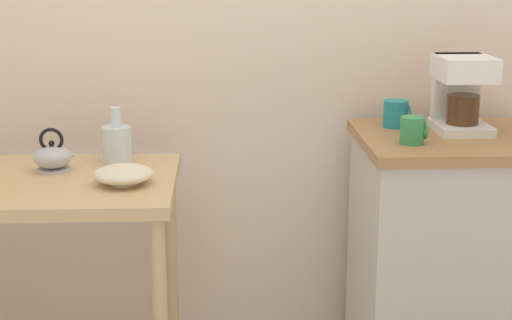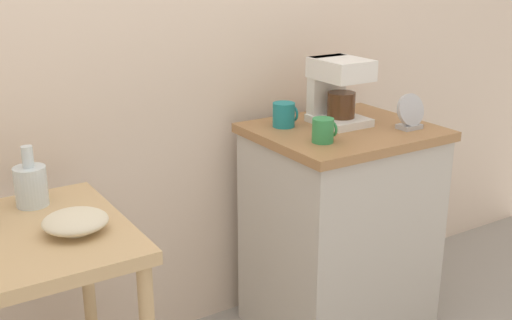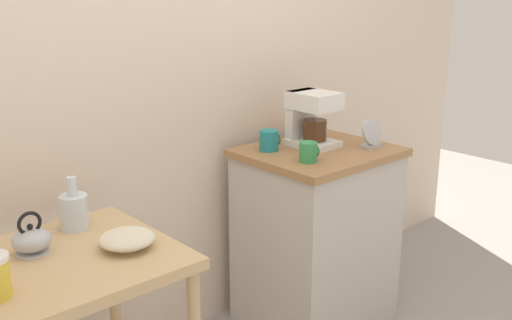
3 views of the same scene
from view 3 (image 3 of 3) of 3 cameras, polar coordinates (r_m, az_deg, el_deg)
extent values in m
cube|color=beige|center=(2.70, -8.13, 11.34)|extent=(4.40, 0.10, 2.80)
cube|color=tan|center=(2.08, -18.69, -9.53)|extent=(0.79, 0.64, 0.04)
cylinder|color=tan|center=(2.61, -13.16, -13.08)|extent=(0.04, 0.04, 0.73)
cube|color=#BCB7AD|center=(3.00, 5.66, -7.46)|extent=(0.65, 0.55, 0.85)
cube|color=#9E7044|center=(2.85, 5.90, 0.69)|extent=(0.68, 0.58, 0.04)
cylinder|color=beige|center=(2.10, -12.01, -8.00)|extent=(0.08, 0.08, 0.01)
ellipsoid|color=beige|center=(2.09, -12.06, -7.26)|extent=(0.19, 0.19, 0.05)
cylinder|color=#B2B5BA|center=(2.14, -20.29, -8.15)|extent=(0.11, 0.11, 0.01)
ellipsoid|color=#B2B5BA|center=(2.13, -20.40, -7.09)|extent=(0.13, 0.13, 0.08)
cone|color=#B2B5BA|center=(2.14, -18.93, -6.64)|extent=(0.06, 0.03, 0.05)
sphere|color=black|center=(2.11, -20.53, -5.90)|extent=(0.02, 0.02, 0.02)
torus|color=black|center=(2.10, -20.56, -5.60)|extent=(0.08, 0.01, 0.08)
cylinder|color=silver|center=(2.28, -16.75, -4.72)|extent=(0.10, 0.10, 0.13)
cylinder|color=silver|center=(2.25, -16.95, -2.39)|extent=(0.04, 0.04, 0.07)
cube|color=white|center=(2.89, 5.39, 1.60)|extent=(0.18, 0.22, 0.03)
cube|color=white|center=(2.92, 4.23, 4.10)|extent=(0.16, 0.05, 0.26)
cube|color=white|center=(2.84, 5.50, 5.60)|extent=(0.18, 0.22, 0.08)
cylinder|color=#4C2D19|center=(2.87, 5.57, 2.82)|extent=(0.11, 0.11, 0.10)
cylinder|color=#338C4C|center=(2.62, 4.93, 0.75)|extent=(0.08, 0.08, 0.09)
torus|color=#338C4C|center=(2.65, 5.54, 0.91)|extent=(0.01, 0.06, 0.06)
cylinder|color=teal|center=(2.79, 1.22, 1.86)|extent=(0.09, 0.09, 0.10)
torus|color=teal|center=(2.82, 1.89, 2.01)|extent=(0.01, 0.06, 0.06)
cube|color=#B2B5BA|center=(2.90, 10.79, 1.33)|extent=(0.09, 0.06, 0.02)
cylinder|color=#B2B5BA|center=(2.89, 10.86, 2.60)|extent=(0.13, 0.05, 0.13)
cylinder|color=black|center=(2.89, 10.89, 2.59)|extent=(0.11, 0.04, 0.10)
camera|label=1|loc=(1.42, 75.90, -2.53)|focal=54.43mm
camera|label=2|loc=(0.47, 49.13, 0.84)|focal=44.89mm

